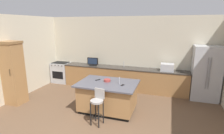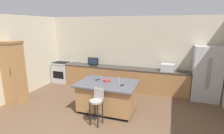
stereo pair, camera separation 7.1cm
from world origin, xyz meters
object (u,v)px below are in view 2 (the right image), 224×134
Objects in this scene: kitchen_island at (107,96)px; cabinet_tower at (14,72)px; microwave at (168,67)px; cell_phone at (122,85)px; bar_stool_center at (97,104)px; refrigerator at (206,73)px; range_oven at (62,72)px; tv_monitor at (93,62)px; tv_remote at (98,80)px; fruit_bowl at (107,80)px.

cabinet_tower is at bearing -171.64° from kitchen_island.
cell_phone is (-1.19, -2.08, -0.15)m from microwave.
cell_phone is (3.67, 0.38, -0.19)m from cabinet_tower.
bar_stool_center is 6.54× the size of cell_phone.
range_oven is at bearing 179.37° from refrigerator.
cell_phone is at bearing 5.93° from cabinet_tower.
tv_monitor reaches higher than tv_remote.
cell_phone is at bearing -19.50° from fruit_bowl.
microwave is 2.82× the size of tv_remote.
tv_remote is at bearing 159.66° from kitchen_island.
cabinet_tower reaches higher than refrigerator.
tv_remote reaches higher than cell_phone.
cell_phone is (1.86, -2.02, -0.16)m from tv_monitor.
refrigerator reaches higher than fruit_bowl.
kitchen_island is at bearing -130.22° from microwave.
refrigerator is 9.08× the size of fruit_bowl.
microwave reaches higher than fruit_bowl.
fruit_bowl is (2.95, -1.88, 0.48)m from range_oven.
tv_remote is (-0.38, 0.14, 0.46)m from kitchen_island.
microwave is (4.86, 2.46, -0.04)m from cabinet_tower.
range_oven is at bearing 146.51° from kitchen_island.
microwave is 2.40m from cell_phone.
bar_stool_center is (-1.68, -2.82, -0.47)m from microwave.
kitchen_island is at bearing -62.63° from fruit_bowl.
cabinet_tower is at bearing -126.95° from tv_monitor.
kitchen_island is 3.59m from refrigerator.
fruit_bowl is at bearing -54.34° from tv_monitor.
range_oven is 2.54m from cabinet_tower.
kitchen_island is 0.93× the size of refrigerator.
tv_monitor is 2.81× the size of tv_remote.
kitchen_island is 0.85× the size of cabinet_tower.
cell_phone is at bearing 65.45° from bar_stool_center.
range_oven is 4.13m from bar_stool_center.
refrigerator reaches higher than bar_stool_center.
cell_phone is (0.49, -0.09, 0.45)m from kitchen_island.
fruit_bowl is at bearing 172.85° from cell_phone.
refrigerator is at bearing -2.92° from microwave.
tv_monitor is 3.19× the size of cell_phone.
cabinet_tower is at bearing -177.90° from bar_stool_center.
range_oven reaches higher than cell_phone.
range_oven is 1.96× the size of microwave.
kitchen_island is 0.84m from bar_stool_center.
range_oven is 0.44× the size of cabinet_tower.
refrigerator is 1.97× the size of bar_stool_center.
microwave is 1.00× the size of tv_monitor.
bar_stool_center is (3.01, -2.82, 0.12)m from range_oven.
tv_remote is (-0.87, 0.23, 0.01)m from cell_phone.
cell_phone is at bearing -47.42° from tv_monitor.
tv_remote is (-0.33, 0.03, -0.02)m from fruit_bowl.
tv_monitor is at bearing 125.24° from kitchen_island.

